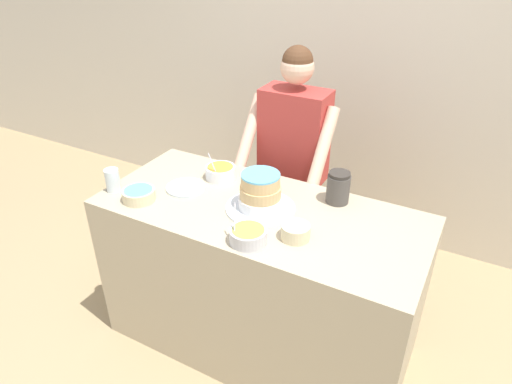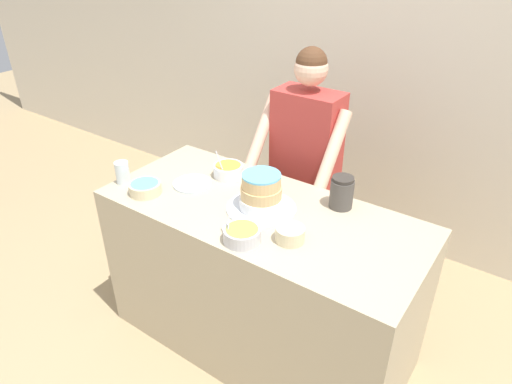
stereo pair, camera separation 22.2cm
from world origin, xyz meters
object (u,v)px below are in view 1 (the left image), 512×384
Objects in this scene: frosting_bowl_blue at (139,194)px; frosting_bowl_olive at (248,235)px; frosting_bowl_orange at (220,172)px; frosting_bowl_pink at (296,231)px; cake at (260,194)px; person_baker at (293,152)px; drinking_glass at (113,180)px; stoneware_jar at (338,188)px; ceramic_plate at (186,187)px.

frosting_bowl_blue is 0.93× the size of frosting_bowl_olive.
frosting_bowl_olive reaches higher than frosting_bowl_orange.
frosting_bowl_olive reaches higher than frosting_bowl_pink.
cake is at bearing 107.71° from frosting_bowl_olive.
person_baker is 12.73× the size of drinking_glass.
cake is at bearing -141.89° from stoneware_jar.
frosting_bowl_pink is 0.80× the size of stoneware_jar.
drinking_glass is 0.39m from ceramic_plate.
frosting_bowl_olive is 1.09× the size of stoneware_jar.
ceramic_plate is (-0.34, -0.65, -0.02)m from person_baker.
ceramic_plate is (-0.72, 0.13, -0.03)m from frosting_bowl_pink.
frosting_bowl_pink is 0.78× the size of frosting_bowl_orange.
person_baker reaches higher than ceramic_plate.
person_baker is 9.50× the size of stoneware_jar.
frosting_bowl_orange is (-0.61, 0.33, 0.00)m from frosting_bowl_pink.
stoneware_jar reaches higher than frosting_bowl_blue.
drinking_glass is 1.20m from stoneware_jar.
frosting_bowl_olive is at bearing -113.99° from stoneware_jar.
frosting_bowl_blue is at bearing -123.80° from ceramic_plate.
frosting_bowl_pink is 1.05m from drinking_glass.
frosting_bowl_olive is at bearing -46.22° from frosting_bowl_orange.
frosting_bowl_pink is at bearing 36.13° from frosting_bowl_olive.
cake is at bearing 15.41° from drinking_glass.
stoneware_jar is (0.77, 0.26, 0.08)m from ceramic_plate.
frosting_bowl_orange is 0.59m from drinking_glass.
stoneware_jar is (0.23, 0.53, 0.05)m from frosting_bowl_olive.
frosting_bowl_pink is 0.22m from frosting_bowl_olive.
frosting_bowl_orange is 0.81× the size of ceramic_plate.
frosting_bowl_pink is 0.69m from frosting_bowl_orange.
person_baker is 1.09m from drinking_glass.
frosting_bowl_blue reaches higher than ceramic_plate.
frosting_bowl_blue is 1.28× the size of frosting_bowl_pink.
frosting_bowl_olive is (-0.18, -0.13, -0.00)m from frosting_bowl_pink.
frosting_bowl_blue is 0.26m from ceramic_plate.
person_baker is 4.53× the size of cake.
drinking_glass is at bearing 176.09° from frosting_bowl_olive.
frosting_bowl_orange reaches higher than stoneware_jar.
cake is 0.81m from drinking_glass.
cake is 0.29m from frosting_bowl_olive.
stoneware_jar is (0.67, 0.07, 0.04)m from frosting_bowl_orange.
drinking_glass is at bearing -137.49° from frosting_bowl_orange.
cake reaches higher than frosting_bowl_olive.
frosting_bowl_blue is 0.68m from frosting_bowl_olive.
frosting_bowl_pink is at bearing -10.61° from ceramic_plate.
drinking_glass is at bearing -128.25° from person_baker.
stoneware_jar is at bearing 38.11° from cake.
frosting_bowl_orange is at bearing 133.78° from frosting_bowl_olive.
frosting_bowl_orange is 1.03× the size of stoneware_jar.
frosting_bowl_blue is 0.99× the size of frosting_bowl_orange.
frosting_bowl_pink is at bearing -28.08° from frosting_bowl_orange.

